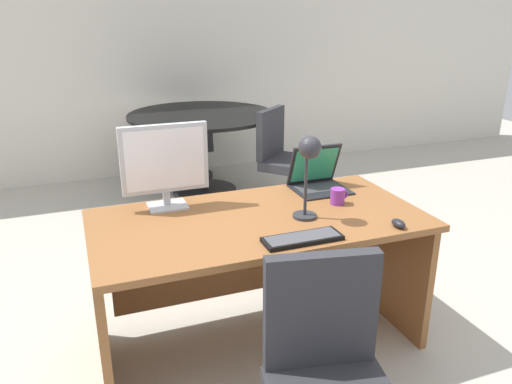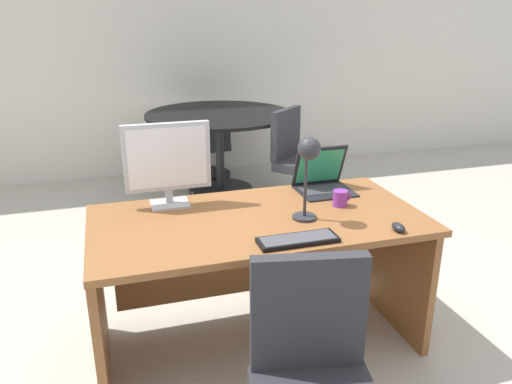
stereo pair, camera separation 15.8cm
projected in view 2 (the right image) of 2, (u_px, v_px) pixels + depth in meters
name	position (u px, v px, depth m)	size (l,w,h in m)	color
ground	(205.00, 233.00, 4.12)	(12.00, 12.00, 0.00)	#B7B2A3
back_wall	(166.00, 43.00, 5.29)	(10.00, 0.10, 2.80)	silver
desk	(255.00, 252.00, 2.63)	(1.65, 0.84, 0.75)	brown
monitor	(167.00, 160.00, 2.59)	(0.45, 0.16, 0.44)	#B7BABF
laptop	(322.00, 176.00, 2.89)	(0.30, 0.28, 0.25)	black
keyboard	(298.00, 240.00, 2.24)	(0.36, 0.12, 0.02)	black
mouse	(398.00, 227.00, 2.35)	(0.05, 0.09, 0.04)	black
desk_lamp	(308.00, 160.00, 2.37)	(0.12, 0.14, 0.42)	#2D2D33
coffee_mug	(340.00, 198.00, 2.65)	(0.10, 0.08, 0.09)	purple
meeting_table	(219.00, 132.00, 4.86)	(1.41, 1.41, 0.80)	black
meeting_chair_near	(301.00, 170.00, 4.50)	(0.65, 0.66, 0.91)	black
meeting_chair_far	(206.00, 150.00, 5.38)	(0.56, 0.56, 0.79)	black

